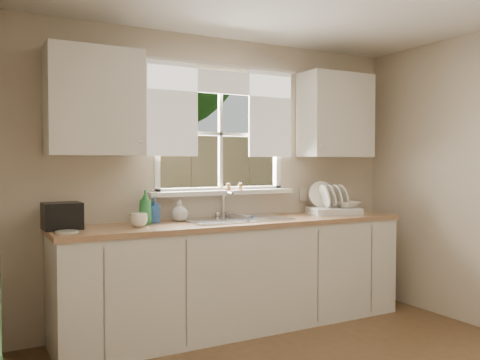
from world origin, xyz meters
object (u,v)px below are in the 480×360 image
soap_bottle_a (145,207)px  cup (139,220)px  dish_rack (333,206)px  black_appliance (62,216)px

soap_bottle_a → cup: soap_bottle_a is taller
cup → dish_rack: bearing=19.0°
dish_rack → cup: 1.91m
cup → black_appliance: 0.55m
dish_rack → soap_bottle_a: bearing=178.0°
cup → black_appliance: (-0.53, 0.14, 0.05)m
dish_rack → cup: bearing=-177.9°
black_appliance → soap_bottle_a: bearing=-2.0°
black_appliance → cup: bearing=-16.5°
dish_rack → black_appliance: dish_rack is taller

